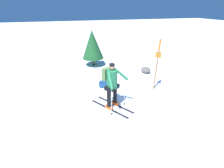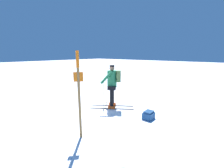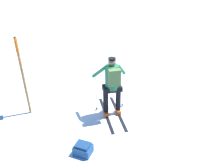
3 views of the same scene
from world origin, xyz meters
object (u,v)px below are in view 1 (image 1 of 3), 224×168
dropped_backpack (103,84)px  rock_boulder (146,70)px  trail_marker (157,61)px  skier (112,83)px  pine_tree (92,45)px

dropped_backpack → rock_boulder: (1.02, -2.80, 0.03)m
dropped_backpack → trail_marker: bearing=-111.0°
dropped_backpack → trail_marker: 2.71m
skier → dropped_backpack: bearing=-1.9°
dropped_backpack → trail_marker: size_ratio=0.17×
trail_marker → pine_tree: 4.54m
trail_marker → pine_tree: size_ratio=1.03×
trail_marker → rock_boulder: trail_marker is taller
skier → pine_tree: size_ratio=0.79×
rock_boulder → pine_tree: 3.66m
dropped_backpack → pine_tree: (3.10, -0.04, 1.23)m
trail_marker → rock_boulder: (1.88, -0.55, -1.20)m
dropped_backpack → trail_marker: trail_marker is taller
dropped_backpack → pine_tree: size_ratio=0.18×
rock_boulder → skier: bearing=133.5°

